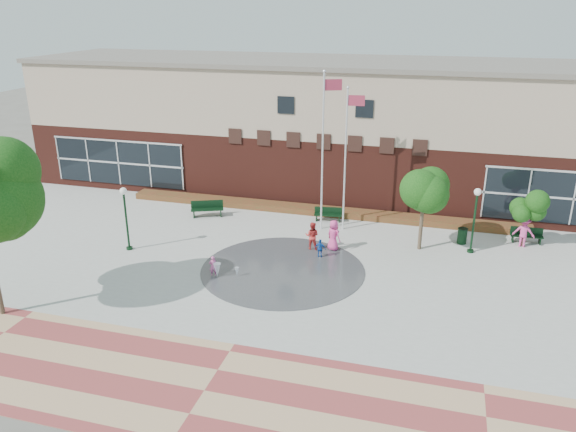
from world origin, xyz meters
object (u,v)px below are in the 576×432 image
(flagpole_left, at_px, (324,144))
(trash_can, at_px, (462,236))
(bench_left, at_px, (207,212))
(child_splash, at_px, (213,266))
(flagpole_right, at_px, (346,153))

(flagpole_left, distance_m, trash_can, 9.45)
(trash_can, bearing_deg, flagpole_left, 179.52)
(bench_left, relative_size, child_splash, 1.95)
(flagpole_left, height_order, bench_left, flagpole_left)
(flagpole_right, distance_m, child_splash, 10.36)
(flagpole_left, xyz_separation_m, bench_left, (-7.51, 0.06, -4.91))
(flagpole_right, bearing_deg, trash_can, -9.25)
(trash_can, relative_size, child_splash, 0.86)
(bench_left, bearing_deg, flagpole_right, -21.07)
(flagpole_left, xyz_separation_m, flagpole_right, (1.30, 0.26, -0.47))
(flagpole_right, distance_m, bench_left, 9.86)
(flagpole_right, height_order, trash_can, flagpole_right)
(bench_left, xyz_separation_m, child_splash, (3.63, -7.71, 0.21))
(flagpole_left, relative_size, bench_left, 4.47)
(flagpole_left, distance_m, flagpole_right, 1.40)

